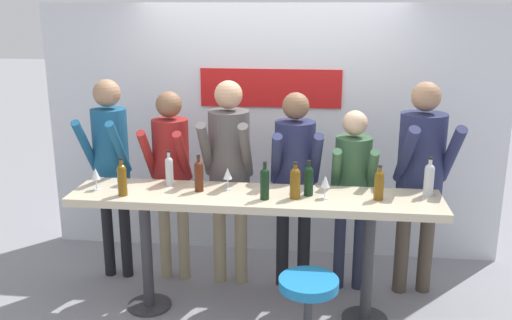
{
  "coord_description": "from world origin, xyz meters",
  "views": [
    {
      "loc": [
        0.5,
        -4.1,
        2.45
      ],
      "look_at": [
        0.0,
        0.08,
        1.27
      ],
      "focal_mm": 40.0,
      "sensor_mm": 36.0,
      "label": 1
    }
  ],
  "objects_px": {
    "wine_bottle_0": "(169,170)",
    "wine_bottle_3": "(199,175)",
    "wine_bottle_5": "(379,184)",
    "wine_bottle_2": "(122,178)",
    "person_left": "(171,164)",
    "wine_bottle_4": "(295,181)",
    "wine_bottle_1": "(429,178)",
    "wine_glass_0": "(96,175)",
    "bar_stool": "(308,307)",
    "person_right": "(421,166)",
    "person_far_left": "(111,155)",
    "person_center": "(295,169)",
    "person_center_left": "(229,160)",
    "wine_glass_2": "(228,174)",
    "wine_glass_1": "(325,182)",
    "wine_bottle_7": "(309,179)",
    "wine_bottle_6": "(265,182)",
    "person_center_right": "(352,181)",
    "tasting_table": "(255,212)"
  },
  "relations": [
    {
      "from": "person_center_left",
      "to": "wine_bottle_5",
      "type": "bearing_deg",
      "value": -23.49
    },
    {
      "from": "wine_bottle_1",
      "to": "wine_bottle_2",
      "type": "height_order",
      "value": "wine_bottle_1"
    },
    {
      "from": "person_right",
      "to": "wine_glass_2",
      "type": "relative_size",
      "value": 10.37
    },
    {
      "from": "person_center_left",
      "to": "wine_glass_1",
      "type": "xyz_separation_m",
      "value": [
        0.82,
        -0.55,
        0.01
      ]
    },
    {
      "from": "person_left",
      "to": "wine_bottle_0",
      "type": "distance_m",
      "value": 0.42
    },
    {
      "from": "person_center_left",
      "to": "tasting_table",
      "type": "bearing_deg",
      "value": -61.38
    },
    {
      "from": "person_left",
      "to": "wine_glass_1",
      "type": "relative_size",
      "value": 9.71
    },
    {
      "from": "wine_bottle_5",
      "to": "wine_bottle_6",
      "type": "relative_size",
      "value": 0.91
    },
    {
      "from": "person_far_left",
      "to": "person_center_left",
      "type": "relative_size",
      "value": 1.0
    },
    {
      "from": "wine_bottle_3",
      "to": "wine_glass_2",
      "type": "height_order",
      "value": "wine_bottle_3"
    },
    {
      "from": "person_center",
      "to": "wine_bottle_0",
      "type": "xyz_separation_m",
      "value": [
        -0.98,
        -0.39,
        0.07
      ]
    },
    {
      "from": "person_center_left",
      "to": "wine_glass_2",
      "type": "height_order",
      "value": "person_center_left"
    },
    {
      "from": "wine_bottle_0",
      "to": "wine_bottle_2",
      "type": "bearing_deg",
      "value": -136.22
    },
    {
      "from": "wine_bottle_6",
      "to": "wine_bottle_5",
      "type": "bearing_deg",
      "value": 6.16
    },
    {
      "from": "wine_bottle_5",
      "to": "wine_glass_0",
      "type": "height_order",
      "value": "wine_bottle_5"
    },
    {
      "from": "person_left",
      "to": "bar_stool",
      "type": "bearing_deg",
      "value": -41.02
    },
    {
      "from": "wine_bottle_6",
      "to": "wine_bottle_4",
      "type": "bearing_deg",
      "value": 11.84
    },
    {
      "from": "person_far_left",
      "to": "wine_bottle_4",
      "type": "xyz_separation_m",
      "value": [
        1.64,
        -0.56,
        -0.0
      ]
    },
    {
      "from": "wine_glass_2",
      "to": "wine_bottle_7",
      "type": "bearing_deg",
      "value": -6.1
    },
    {
      "from": "wine_bottle_0",
      "to": "wine_bottle_3",
      "type": "xyz_separation_m",
      "value": [
        0.27,
        -0.11,
        0.0
      ]
    },
    {
      "from": "wine_bottle_5",
      "to": "wine_bottle_0",
      "type": "bearing_deg",
      "value": 174.9
    },
    {
      "from": "bar_stool",
      "to": "person_right",
      "type": "height_order",
      "value": "person_right"
    },
    {
      "from": "person_left",
      "to": "wine_bottle_5",
      "type": "xyz_separation_m",
      "value": [
        1.73,
        -0.54,
        0.06
      ]
    },
    {
      "from": "person_right",
      "to": "wine_glass_2",
      "type": "xyz_separation_m",
      "value": [
        -1.54,
        -0.43,
        0.01
      ]
    },
    {
      "from": "person_center",
      "to": "wine_bottle_7",
      "type": "bearing_deg",
      "value": -82.11
    },
    {
      "from": "person_far_left",
      "to": "person_center",
      "type": "distance_m",
      "value": 1.61
    },
    {
      "from": "wine_glass_1",
      "to": "person_center_left",
      "type": "bearing_deg",
      "value": 146.31
    },
    {
      "from": "person_left",
      "to": "wine_bottle_2",
      "type": "bearing_deg",
      "value": -104.95
    },
    {
      "from": "person_center_right",
      "to": "wine_bottle_5",
      "type": "distance_m",
      "value": 0.58
    },
    {
      "from": "person_center_left",
      "to": "wine_bottle_3",
      "type": "distance_m",
      "value": 0.52
    },
    {
      "from": "wine_bottle_7",
      "to": "wine_glass_2",
      "type": "distance_m",
      "value": 0.64
    },
    {
      "from": "tasting_table",
      "to": "wine_bottle_5",
      "type": "xyz_separation_m",
      "value": [
        0.93,
        -0.01,
        0.27
      ]
    },
    {
      "from": "wine_bottle_4",
      "to": "wine_bottle_7",
      "type": "bearing_deg",
      "value": 39.43
    },
    {
      "from": "wine_bottle_3",
      "to": "wine_bottle_4",
      "type": "relative_size",
      "value": 1.04
    },
    {
      "from": "wine_bottle_1",
      "to": "wine_glass_0",
      "type": "distance_m",
      "value": 2.56
    },
    {
      "from": "person_center_left",
      "to": "wine_bottle_1",
      "type": "relative_size",
      "value": 5.98
    },
    {
      "from": "wine_bottle_1",
      "to": "person_far_left",
      "type": "bearing_deg",
      "value": 171.62
    },
    {
      "from": "person_right",
      "to": "wine_glass_0",
      "type": "bearing_deg",
      "value": -176.21
    },
    {
      "from": "wine_bottle_5",
      "to": "person_left",
      "type": "bearing_deg",
      "value": 162.56
    },
    {
      "from": "wine_bottle_0",
      "to": "wine_bottle_3",
      "type": "distance_m",
      "value": 0.29
    },
    {
      "from": "wine_glass_0",
      "to": "wine_glass_2",
      "type": "bearing_deg",
      "value": 7.58
    },
    {
      "from": "wine_bottle_4",
      "to": "wine_bottle_7",
      "type": "height_order",
      "value": "wine_bottle_4"
    },
    {
      "from": "person_center",
      "to": "wine_bottle_0",
      "type": "height_order",
      "value": "person_center"
    },
    {
      "from": "wine_bottle_7",
      "to": "wine_glass_0",
      "type": "relative_size",
      "value": 1.55
    },
    {
      "from": "wine_glass_1",
      "to": "person_center_right",
      "type": "bearing_deg",
      "value": 67.25
    },
    {
      "from": "person_center_left",
      "to": "wine_bottle_0",
      "type": "bearing_deg",
      "value": -137.72
    },
    {
      "from": "person_center_right",
      "to": "wine_glass_0",
      "type": "bearing_deg",
      "value": -164.79
    },
    {
      "from": "person_left",
      "to": "wine_bottle_4",
      "type": "relative_size",
      "value": 6.12
    },
    {
      "from": "tasting_table",
      "to": "person_center",
      "type": "bearing_deg",
      "value": 62.3
    },
    {
      "from": "wine_bottle_4",
      "to": "wine_bottle_6",
      "type": "distance_m",
      "value": 0.23
    }
  ]
}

